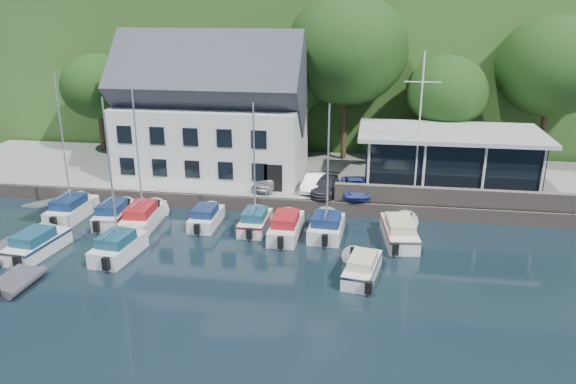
% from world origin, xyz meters
% --- Properties ---
extents(ground, '(180.00, 180.00, 0.00)m').
position_xyz_m(ground, '(0.00, 0.00, 0.00)').
color(ground, black).
rests_on(ground, ground).
extents(quay, '(60.00, 13.00, 1.00)m').
position_xyz_m(quay, '(0.00, 17.50, 0.50)').
color(quay, gray).
rests_on(quay, ground).
extents(quay_face, '(60.00, 0.30, 1.00)m').
position_xyz_m(quay_face, '(0.00, 11.00, 0.50)').
color(quay_face, '#63574F').
rests_on(quay_face, ground).
extents(hillside, '(160.00, 75.00, 16.00)m').
position_xyz_m(hillside, '(0.00, 62.00, 8.00)').
color(hillside, '#2D4F1D').
rests_on(hillside, ground).
extents(harbor_building, '(14.40, 8.20, 8.70)m').
position_xyz_m(harbor_building, '(-7.00, 16.50, 5.35)').
color(harbor_building, silver).
rests_on(harbor_building, quay).
extents(club_pavilion, '(13.20, 7.20, 4.10)m').
position_xyz_m(club_pavilion, '(11.00, 16.00, 3.05)').
color(club_pavilion, black).
rests_on(club_pavilion, quay).
extents(seawall, '(18.00, 0.50, 1.20)m').
position_xyz_m(seawall, '(12.00, 11.40, 1.60)').
color(seawall, '#63574F').
rests_on(seawall, quay).
extents(gangway, '(1.20, 6.00, 1.40)m').
position_xyz_m(gangway, '(-16.50, 9.00, 0.00)').
color(gangway, silver).
rests_on(gangway, ground).
extents(car_silver, '(2.39, 3.85, 1.22)m').
position_xyz_m(car_silver, '(-1.90, 13.11, 1.61)').
color(car_silver, '#BCBBC1').
rests_on(car_silver, quay).
extents(car_white, '(1.73, 3.70, 1.17)m').
position_xyz_m(car_white, '(1.35, 13.31, 1.59)').
color(car_white, white).
rests_on(car_white, quay).
extents(car_dgrey, '(2.03, 4.02, 1.12)m').
position_xyz_m(car_dgrey, '(2.26, 12.64, 1.56)').
color(car_dgrey, '#2C2C30').
rests_on(car_dgrey, quay).
extents(car_blue, '(1.90, 3.74, 1.22)m').
position_xyz_m(car_blue, '(4.37, 12.65, 1.61)').
color(car_blue, '#33439C').
rests_on(car_blue, quay).
extents(flagpole, '(2.39, 0.20, 9.96)m').
position_xyz_m(flagpole, '(8.47, 12.99, 5.98)').
color(flagpole, silver).
rests_on(flagpole, quay).
extents(tree_0, '(6.39, 6.39, 8.73)m').
position_xyz_m(tree_0, '(-18.91, 21.57, 5.36)').
color(tree_0, black).
rests_on(tree_0, quay).
extents(tree_1, '(8.00, 8.00, 10.93)m').
position_xyz_m(tree_1, '(-11.85, 21.36, 6.47)').
color(tree_1, black).
rests_on(tree_1, quay).
extents(tree_2, '(7.23, 7.23, 9.89)m').
position_xyz_m(tree_2, '(-2.25, 21.85, 5.94)').
color(tree_2, black).
rests_on(tree_2, quay).
extents(tree_3, '(10.06, 10.06, 13.75)m').
position_xyz_m(tree_3, '(2.93, 22.14, 7.87)').
color(tree_3, black).
rests_on(tree_3, quay).
extents(tree_4, '(6.57, 6.57, 8.98)m').
position_xyz_m(tree_4, '(11.10, 21.53, 5.49)').
color(tree_4, black).
rests_on(tree_4, quay).
extents(tree_5, '(8.82, 8.82, 12.05)m').
position_xyz_m(tree_5, '(19.23, 22.78, 7.03)').
color(tree_5, black).
rests_on(tree_5, quay).
extents(boat_r1_0, '(2.12, 6.26, 9.55)m').
position_xyz_m(boat_r1_0, '(-14.59, 7.79, 4.78)').
color(boat_r1_0, silver).
rests_on(boat_r1_0, ground).
extents(boat_r1_1, '(2.34, 5.90, 9.07)m').
position_xyz_m(boat_r1_1, '(-11.36, 7.45, 4.54)').
color(boat_r1_1, silver).
rests_on(boat_r1_1, ground).
extents(boat_r1_2, '(2.36, 6.98, 9.34)m').
position_xyz_m(boat_r1_2, '(-9.23, 7.20, 4.67)').
color(boat_r1_2, silver).
rests_on(boat_r1_2, ground).
extents(boat_r1_3, '(1.78, 5.18, 1.35)m').
position_xyz_m(boat_r1_3, '(-5.17, 7.94, 0.67)').
color(boat_r1_3, silver).
rests_on(boat_r1_3, ground).
extents(boat_r1_4, '(1.86, 5.26, 8.46)m').
position_xyz_m(boat_r1_4, '(-1.82, 7.70, 4.23)').
color(boat_r1_4, silver).
rests_on(boat_r1_4, ground).
extents(boat_r1_5, '(1.97, 6.30, 1.51)m').
position_xyz_m(boat_r1_5, '(0.30, 7.01, 0.75)').
color(boat_r1_5, silver).
rests_on(boat_r1_5, ground).
extents(boat_r1_6, '(2.38, 5.42, 8.98)m').
position_xyz_m(boat_r1_6, '(2.81, 7.39, 4.49)').
color(boat_r1_6, silver).
rests_on(boat_r1_6, ground).
extents(boat_r1_7, '(2.75, 7.05, 1.50)m').
position_xyz_m(boat_r1_7, '(7.31, 7.32, 0.75)').
color(boat_r1_7, silver).
rests_on(boat_r1_7, ground).
extents(boat_r2_0, '(2.60, 6.24, 1.48)m').
position_xyz_m(boat_r2_0, '(-13.66, 2.15, 0.74)').
color(boat_r2_0, silver).
rests_on(boat_r2_0, ground).
extents(boat_r2_1, '(2.54, 5.68, 9.26)m').
position_xyz_m(boat_r2_1, '(-8.77, 2.47, 4.63)').
color(boat_r2_1, silver).
rests_on(boat_r2_1, ground).
extents(boat_r2_4, '(2.57, 5.80, 1.36)m').
position_xyz_m(boat_r2_4, '(5.19, 2.10, 0.68)').
color(boat_r2_4, silver).
rests_on(boat_r2_4, ground).
extents(dinghy_0, '(2.12, 3.36, 0.76)m').
position_xyz_m(dinghy_0, '(-15.39, 1.48, 0.38)').
color(dinghy_0, '#39393E').
rests_on(dinghy_0, ground).
extents(dinghy_1, '(2.03, 3.27, 0.75)m').
position_xyz_m(dinghy_1, '(-12.55, -1.76, 0.37)').
color(dinghy_1, '#39393E').
rests_on(dinghy_1, ground).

